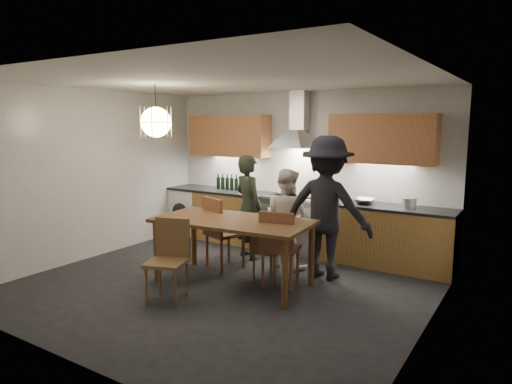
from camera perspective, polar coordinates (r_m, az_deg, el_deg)
The scene contains 17 objects.
ground at distance 6.06m, azimuth -4.16°, elevation -11.58°, with size 5.00×5.00×0.00m, color black.
room_shell at distance 5.70m, azimuth -4.35°, elevation 4.74°, with size 5.02×4.52×2.61m.
counter_run at distance 7.51m, azimuth 4.85°, elevation -4.00°, with size 5.00×0.62×0.90m.
range_stove at distance 7.52m, azimuth 4.67°, elevation -4.05°, with size 0.90×0.60×0.92m.
wall_fixtures at distance 7.45m, azimuth 5.24°, elevation 6.93°, with size 4.30×0.54×1.10m.
pendant_lamp at distance 6.26m, azimuth -12.39°, elevation 8.52°, with size 0.43×0.43×0.70m.
dining_table at distance 5.92m, azimuth -2.89°, elevation -4.38°, with size 2.11×1.17×0.86m.
chair_back_left at distance 6.57m, azimuth -4.60°, elevation -4.52°, with size 0.60×0.60×1.04m.
chair_back_mid at distance 6.08m, azimuth 1.29°, elevation -6.85°, with size 0.42×0.42×0.82m.
chair_back_right at distance 5.84m, azimuth 2.86°, elevation -6.44°, with size 0.54×0.54×1.00m.
chair_front at distance 5.57m, azimuth -10.76°, elevation -7.56°, with size 0.55×0.55×0.97m.
person_left at distance 7.04m, azimuth -0.92°, elevation -1.89°, with size 0.59×0.38×1.61m, color black.
person_mid at distance 6.65m, azimuth 3.82°, elevation -3.26°, with size 0.70×0.55×1.44m, color silver.
person_right at distance 6.20m, azimuth 8.82°, elevation -1.95°, with size 1.24×0.72×1.93m, color black.
mixing_bowl at distance 6.97m, azimuth 13.38°, elevation -1.11°, with size 0.32×0.32×0.08m, color #BCBDC0.
stock_pot at distance 6.77m, azimuth 18.59°, elevation -1.35°, with size 0.20×0.20×0.14m, color silver.
wine_bottles at distance 8.18m, azimuth -3.62°, elevation 1.26°, with size 0.46×0.07×0.28m.
Camera 1 is at (3.40, -4.56, 2.10)m, focal length 32.00 mm.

